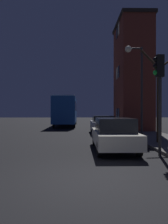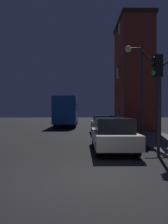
# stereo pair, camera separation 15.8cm
# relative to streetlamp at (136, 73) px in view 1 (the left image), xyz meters

# --- Properties ---
(ground_plane) EXTENTS (120.00, 120.00, 0.00)m
(ground_plane) POSITION_rel_streetlamp_xyz_m (-3.65, -8.71, -4.34)
(ground_plane) COLOR black
(brick_building) EXTENTS (2.99, 5.53, 10.29)m
(brick_building) POSITION_rel_streetlamp_xyz_m (1.28, 6.42, 0.96)
(brick_building) COLOR brown
(brick_building) RESTS_ON sidewalk
(streetlamp) EXTENTS (1.19, 0.43, 6.02)m
(streetlamp) POSITION_rel_streetlamp_xyz_m (0.00, 0.00, 0.00)
(streetlamp) COLOR #28282B
(streetlamp) RESTS_ON sidewalk
(traffic_light) EXTENTS (0.43, 0.24, 4.11)m
(traffic_light) POSITION_rel_streetlamp_xyz_m (-0.51, -5.58, -1.38)
(traffic_light) COLOR #28282B
(traffic_light) RESTS_ON ground
(bare_tree) EXTENTS (1.67, 1.44, 5.25)m
(bare_tree) POSITION_rel_streetlamp_xyz_m (0.56, -2.57, -1.70)
(bare_tree) COLOR #382819
(bare_tree) RESTS_ON sidewalk
(bus) EXTENTS (2.49, 10.90, 3.53)m
(bus) POSITION_rel_streetlamp_xyz_m (-5.47, 13.20, -2.23)
(bus) COLOR #194793
(bus) RESTS_ON ground
(car_near_lane) EXTENTS (1.77, 4.41, 1.51)m
(car_near_lane) POSITION_rel_streetlamp_xyz_m (-2.17, -4.39, -3.56)
(car_near_lane) COLOR beige
(car_near_lane) RESTS_ON ground
(car_mid_lane) EXTENTS (1.85, 3.88, 1.46)m
(car_mid_lane) POSITION_rel_streetlamp_xyz_m (-1.86, 3.46, -3.56)
(car_mid_lane) COLOR #B7BABF
(car_mid_lane) RESTS_ON ground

